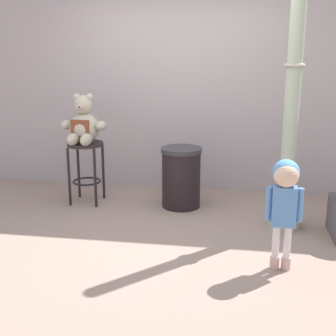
# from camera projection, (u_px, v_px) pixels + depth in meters

# --- Properties ---
(ground_plane) EXTENTS (24.00, 24.00, 0.00)m
(ground_plane) POSITION_uv_depth(u_px,v_px,m) (154.00, 235.00, 4.45)
(ground_plane) COLOR gray
(building_wall) EXTENTS (6.52, 0.30, 3.27)m
(building_wall) POSITION_uv_depth(u_px,v_px,m) (179.00, 61.00, 5.73)
(building_wall) COLOR #A59A9C
(building_wall) RESTS_ON ground_plane
(bar_stool_with_teddy) EXTENTS (0.42, 0.42, 0.73)m
(bar_stool_with_teddy) POSITION_uv_depth(u_px,v_px,m) (86.00, 159.00, 5.30)
(bar_stool_with_teddy) COLOR black
(bar_stool_with_teddy) RESTS_ON ground_plane
(teddy_bear) EXTENTS (0.54, 0.48, 0.57)m
(teddy_bear) POSITION_uv_depth(u_px,v_px,m) (83.00, 125.00, 5.17)
(teddy_bear) COLOR #B0A792
(teddy_bear) RESTS_ON bar_stool_with_teddy
(child_walking) EXTENTS (0.30, 0.24, 0.94)m
(child_walking) POSITION_uv_depth(u_px,v_px,m) (285.00, 191.00, 3.61)
(child_walking) COLOR #CC9C93
(child_walking) RESTS_ON ground_plane
(trash_bin) EXTENTS (0.47, 0.47, 0.70)m
(trash_bin) POSITION_uv_depth(u_px,v_px,m) (181.00, 177.00, 5.20)
(trash_bin) COLOR black
(trash_bin) RESTS_ON ground_plane
(lamppost) EXTENTS (0.35, 0.35, 2.83)m
(lamppost) POSITION_uv_depth(u_px,v_px,m) (291.00, 119.00, 4.39)
(lamppost) COLOR #B0AE93
(lamppost) RESTS_ON ground_plane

